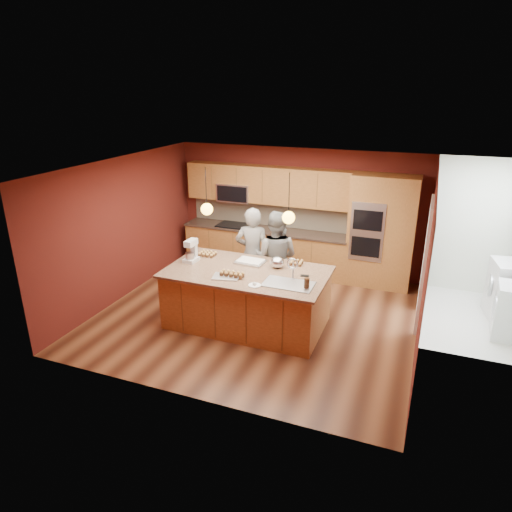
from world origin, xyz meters
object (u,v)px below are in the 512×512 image
at_px(island, 248,297).
at_px(mixing_bowl, 277,262).
at_px(person_right, 276,258).
at_px(stand_mixer, 191,252).
at_px(person_left, 253,254).

relative_size(island, mixing_bowl, 11.35).
bearing_deg(person_right, stand_mixer, 35.82).
xyz_separation_m(island, person_right, (0.15, 1.01, 0.39)).
distance_m(person_left, stand_mixer, 1.26).
xyz_separation_m(island, stand_mixer, (-1.10, 0.07, 0.66)).
xyz_separation_m(stand_mixer, mixing_bowl, (1.52, 0.25, -0.07)).
height_order(person_left, mixing_bowl, person_left).
relative_size(person_left, mixing_bowl, 7.60).
distance_m(island, person_right, 1.10).
xyz_separation_m(person_right, stand_mixer, (-1.25, -0.94, 0.27)).
bearing_deg(mixing_bowl, person_right, 111.00).
bearing_deg(person_right, island, 80.23).
height_order(person_left, stand_mixer, person_left).
height_order(person_right, mixing_bowl, person_right).
distance_m(island, stand_mixer, 1.28).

